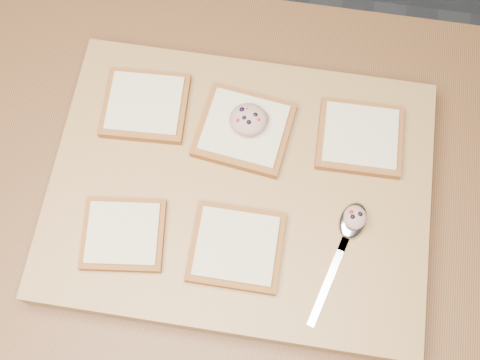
% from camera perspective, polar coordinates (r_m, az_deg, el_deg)
% --- Properties ---
extents(ground, '(4.00, 4.00, 0.00)m').
position_cam_1_polar(ground, '(1.76, -1.13, -12.27)').
color(ground, '#515459').
rests_on(ground, ground).
extents(island_counter, '(2.00, 0.80, 0.90)m').
position_cam_1_polar(island_counter, '(1.31, -1.50, -9.46)').
color(island_counter, slate).
rests_on(island_counter, ground).
extents(cutting_board, '(0.54, 0.41, 0.04)m').
position_cam_1_polar(cutting_board, '(0.87, 0.00, -0.96)').
color(cutting_board, '#A77547').
rests_on(cutting_board, island_counter).
extents(bread_far_left, '(0.13, 0.12, 0.02)m').
position_cam_1_polar(bread_far_left, '(0.90, -8.96, 7.03)').
color(bread_far_left, brown).
rests_on(bread_far_left, cutting_board).
extents(bread_far_center, '(0.14, 0.13, 0.02)m').
position_cam_1_polar(bread_far_center, '(0.88, 0.41, 4.81)').
color(bread_far_center, brown).
rests_on(bread_far_center, cutting_board).
extents(bread_far_right, '(0.12, 0.11, 0.02)m').
position_cam_1_polar(bread_far_right, '(0.89, 11.31, 3.99)').
color(bread_far_right, brown).
rests_on(bread_far_right, cutting_board).
extents(bread_near_left, '(0.12, 0.11, 0.02)m').
position_cam_1_polar(bread_near_left, '(0.84, -11.01, -5.06)').
color(bread_near_left, brown).
rests_on(bread_near_left, cutting_board).
extents(bread_near_center, '(0.12, 0.11, 0.02)m').
position_cam_1_polar(bread_near_center, '(0.82, -0.35, -6.37)').
color(bread_near_center, brown).
rests_on(bread_near_center, cutting_board).
extents(tuna_salad_dollop, '(0.05, 0.05, 0.03)m').
position_cam_1_polar(tuna_salad_dollop, '(0.86, 0.80, 5.77)').
color(tuna_salad_dollop, tan).
rests_on(tuna_salad_dollop, bread_far_center).
extents(spoon, '(0.07, 0.18, 0.01)m').
position_cam_1_polar(spoon, '(0.84, 10.34, -4.61)').
color(spoon, silver).
rests_on(spoon, cutting_board).
extents(spoon_salad, '(0.03, 0.03, 0.02)m').
position_cam_1_polar(spoon_salad, '(0.83, 10.85, -3.49)').
color(spoon_salad, tan).
rests_on(spoon_salad, spoon).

